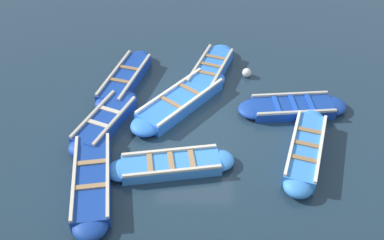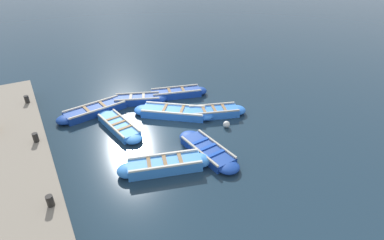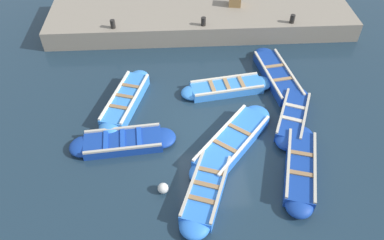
% 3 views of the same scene
% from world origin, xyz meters
% --- Properties ---
extents(ground_plane, '(120.00, 120.00, 0.00)m').
position_xyz_m(ground_plane, '(0.00, 0.00, 0.00)').
color(ground_plane, '#1C303F').
extents(boat_broadside, '(1.17, 3.39, 0.36)m').
position_xyz_m(boat_broadside, '(0.37, -2.95, 0.15)').
color(boat_broadside, navy).
rests_on(boat_broadside, ground).
extents(boat_near_quay, '(3.60, 3.19, 0.43)m').
position_xyz_m(boat_near_quay, '(0.60, 0.45, 0.19)').
color(boat_near_quay, blue).
rests_on(boat_near_quay, ground).
extents(boat_drifting, '(3.85, 1.41, 0.41)m').
position_xyz_m(boat_drifting, '(-2.61, 2.59, 0.18)').
color(boat_drifting, navy).
rests_on(boat_drifting, ground).
extents(boat_outer_left, '(3.51, 1.69, 0.44)m').
position_xyz_m(boat_outer_left, '(1.71, 2.31, 0.19)').
color(boat_outer_left, navy).
rests_on(boat_outer_left, ground).
extents(boat_inner_gap, '(1.28, 3.45, 0.36)m').
position_xyz_m(boat_inner_gap, '(-2.08, 0.61, 0.15)').
color(boat_inner_gap, '#3884E0').
rests_on(boat_inner_gap, ground).
extents(boat_bow_out, '(3.27, 1.84, 0.43)m').
position_xyz_m(boat_bow_out, '(2.30, -0.50, 0.19)').
color(boat_bow_out, blue).
rests_on(boat_bow_out, ground).
extents(boat_tucked, '(3.13, 1.88, 0.43)m').
position_xyz_m(boat_tucked, '(-0.41, 2.62, 0.19)').
color(boat_tucked, navy).
rests_on(boat_tucked, ground).
extents(boat_outer_right, '(3.53, 1.76, 0.47)m').
position_xyz_m(boat_outer_right, '(-1.51, -3.00, 0.21)').
color(boat_outer_right, '#3884E0').
rests_on(boat_outer_right, ground).
extents(bollard_north, '(0.20, 0.20, 0.35)m').
position_xyz_m(bollard_north, '(-5.37, -3.69, 0.98)').
color(bollard_north, black).
rests_on(bollard_north, quay_wall).
extents(bollard_mid_north, '(0.20, 0.20, 0.35)m').
position_xyz_m(bollard_mid_north, '(-5.37, 0.00, 0.98)').
color(bollard_mid_north, black).
rests_on(bollard_mid_north, quay_wall).
extents(bollard_mid_south, '(0.20, 0.20, 0.35)m').
position_xyz_m(bollard_mid_south, '(-5.37, 3.69, 0.98)').
color(bollard_mid_south, black).
rests_on(bollard_mid_south, quay_wall).
extents(buoy_orange_near, '(0.31, 0.31, 0.31)m').
position_xyz_m(buoy_orange_near, '(2.19, -1.71, 0.15)').
color(buoy_orange_near, silver).
rests_on(buoy_orange_near, ground).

